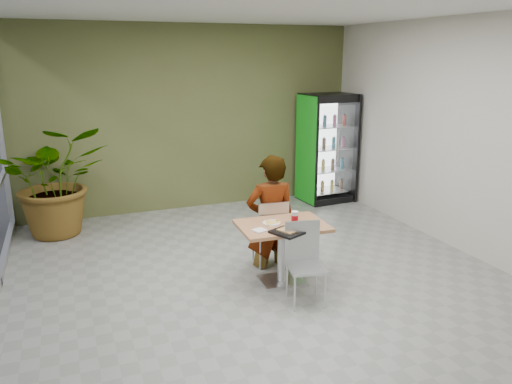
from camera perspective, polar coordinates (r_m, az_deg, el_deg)
ground at (r=6.09m, az=1.22°, el=-10.73°), size 7.00×7.00×0.00m
room_envelope at (r=5.57m, az=1.31°, el=4.20°), size 6.00×7.00×3.20m
dining_table at (r=5.99m, az=2.99°, el=-5.61°), size 1.07×0.77×0.75m
chair_far at (r=6.43m, az=1.77°, el=-4.18°), size 0.43×0.44×0.90m
chair_near at (r=5.61m, az=5.52°, el=-7.24°), size 0.47×0.47×0.90m
seated_woman at (r=6.45m, az=1.69°, el=-3.51°), size 0.69×0.48×1.78m
pizza_plate at (r=5.93m, az=1.78°, el=-3.45°), size 0.29×0.22×0.03m
soda_cup at (r=5.92m, az=4.45°, el=-2.96°), size 0.09×0.09×0.15m
napkin_stack at (r=5.68m, az=0.42°, el=-4.41°), size 0.17×0.17×0.02m
cafeteria_tray at (r=5.68m, az=4.15°, el=-4.41°), size 0.55×0.49×0.03m
beverage_fridge at (r=9.40m, az=8.14°, el=4.97°), size 0.97×0.77×2.00m
potted_plant at (r=8.13m, az=-21.86°, el=1.23°), size 1.63×1.44×1.69m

